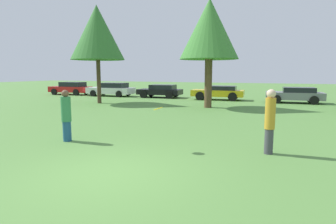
{
  "coord_description": "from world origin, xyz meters",
  "views": [
    {
      "loc": [
        3.55,
        -5.22,
        2.29
      ],
      "look_at": [
        0.11,
        3.29,
        1.0
      ],
      "focal_mm": 30.0,
      "sensor_mm": 36.0,
      "label": 1
    }
  ],
  "objects": [
    {
      "name": "parked_car_grey",
      "position": [
        4.55,
        18.16,
        0.64
      ],
      "size": [
        4.17,
        2.12,
        1.19
      ],
      "rotation": [
        0.0,
        0.0,
        3.2
      ],
      "color": "slate",
      "rests_on": "ground"
    },
    {
      "name": "parked_car_yellow",
      "position": [
        -1.39,
        18.46,
        0.65
      ],
      "size": [
        4.42,
        2.12,
        1.19
      ],
      "rotation": [
        0.0,
        0.0,
        3.2
      ],
      "color": "gold",
      "rests_on": "ground"
    },
    {
      "name": "frisbee",
      "position": [
        0.22,
        2.24,
        1.25
      ],
      "size": [
        0.28,
        0.28,
        0.12
      ],
      "color": "yellow"
    },
    {
      "name": "tree_1",
      "position": [
        -0.92,
        12.92,
        5.02
      ],
      "size": [
        3.81,
        3.81,
        6.97
      ],
      "color": "brown",
      "rests_on": "ground"
    },
    {
      "name": "tree_0",
      "position": [
        -9.21,
        12.47,
        5.2
      ],
      "size": [
        3.94,
        3.94,
        7.19
      ],
      "color": "#473323",
      "rests_on": "ground"
    },
    {
      "name": "parked_car_red",
      "position": [
        -16.96,
        18.32,
        0.69
      ],
      "size": [
        4.44,
        2.1,
        1.33
      ],
      "rotation": [
        0.0,
        0.0,
        3.2
      ],
      "color": "red",
      "rests_on": "ground"
    },
    {
      "name": "parked_car_white",
      "position": [
        -11.96,
        18.32,
        0.68
      ],
      "size": [
        4.65,
        2.21,
        1.31
      ],
      "rotation": [
        0.0,
        0.0,
        3.2
      ],
      "color": "silver",
      "rests_on": "ground"
    },
    {
      "name": "person_catcher",
      "position": [
        3.3,
        3.05,
        0.97
      ],
      "size": [
        0.28,
        0.28,
        1.84
      ],
      "rotation": [
        0.0,
        0.0,
        -2.99
      ],
      "color": "#3F3F47",
      "rests_on": "ground"
    },
    {
      "name": "parked_car_black",
      "position": [
        -6.82,
        18.64,
        0.64
      ],
      "size": [
        4.1,
        2.22,
        1.19
      ],
      "rotation": [
        0.0,
        0.0,
        3.2
      ],
      "color": "black",
      "rests_on": "ground"
    },
    {
      "name": "ground_plane",
      "position": [
        0.0,
        0.0,
        0.0
      ],
      "size": [
        120.0,
        120.0,
        0.0
      ],
      "primitive_type": "plane",
      "color": "#54843D"
    },
    {
      "name": "person_thrower",
      "position": [
        -3.08,
        2.09,
        0.88
      ],
      "size": [
        0.32,
        0.32,
        1.73
      ],
      "rotation": [
        0.0,
        0.0,
        0.15
      ],
      "color": "navy",
      "rests_on": "ground"
    }
  ]
}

